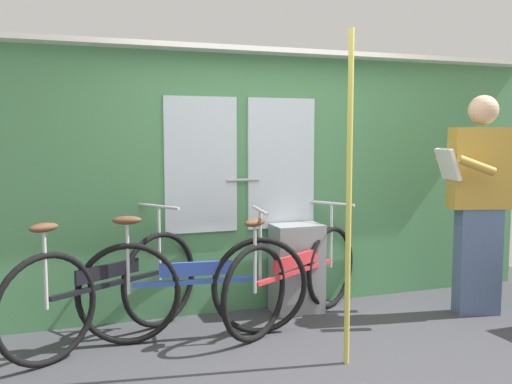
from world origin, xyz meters
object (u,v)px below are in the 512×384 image
at_px(bicycle_leaning_behind, 296,276).
at_px(passenger_reading_newspaper, 479,199).
at_px(bicycle_by_pole, 108,290).
at_px(handrail_pole, 349,200).
at_px(trash_bin_by_wall, 297,268).
at_px(bicycle_near_door, 195,287).

distance_m(bicycle_leaning_behind, passenger_reading_newspaper, 1.65).
distance_m(bicycle_by_pole, handrail_pole, 1.80).
height_order(passenger_reading_newspaper, trash_bin_by_wall, passenger_reading_newspaper).
bearing_deg(bicycle_leaning_behind, bicycle_by_pole, 147.68).
height_order(bicycle_near_door, bicycle_leaning_behind, bicycle_near_door).
height_order(bicycle_near_door, trash_bin_by_wall, bicycle_near_door).
height_order(bicycle_near_door, passenger_reading_newspaper, passenger_reading_newspaper).
bearing_deg(bicycle_by_pole, passenger_reading_newspaper, -37.62).
distance_m(bicycle_near_door, handrail_pole, 1.31).
distance_m(passenger_reading_newspaper, handrail_pole, 1.64).
height_order(bicycle_near_door, bicycle_by_pole, bicycle_by_pole).
relative_size(bicycle_by_pole, passenger_reading_newspaper, 0.81).
bearing_deg(bicycle_near_door, handrail_pole, -36.30).
bearing_deg(trash_bin_by_wall, bicycle_leaning_behind, -115.31).
bearing_deg(bicycle_leaning_behind, trash_bin_by_wall, 33.40).
xyz_separation_m(passenger_reading_newspaper, handrail_pole, (-1.53, -0.58, 0.11)).
height_order(bicycle_leaning_behind, handrail_pole, handrail_pole).
xyz_separation_m(trash_bin_by_wall, handrail_pole, (-0.14, -1.13, 0.70)).
distance_m(bicycle_near_door, trash_bin_by_wall, 1.03).
bearing_deg(passenger_reading_newspaper, handrail_pole, 37.14).
bearing_deg(bicycle_near_door, passenger_reading_newspaper, 2.10).
xyz_separation_m(bicycle_by_pole, passenger_reading_newspaper, (2.95, -0.28, 0.56)).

